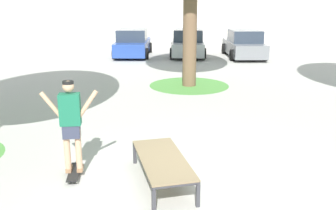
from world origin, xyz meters
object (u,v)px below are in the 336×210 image
at_px(skateboard, 75,172).
at_px(car_grey, 244,45).
at_px(skate_box, 162,161).
at_px(skater, 71,120).
at_px(car_blue, 133,44).
at_px(car_silver, 188,43).

xyz_separation_m(skateboard, car_grey, (4.94, 14.87, 0.61)).
relative_size(skate_box, skater, 1.20).
distance_m(skater, car_grey, 15.68).
xyz_separation_m(skate_box, skater, (-1.63, 0.14, 0.66)).
xyz_separation_m(skater, car_blue, (-1.23, 15.02, -0.38)).
bearing_deg(car_silver, car_blue, -175.75).
relative_size(skateboard, car_blue, 0.19).
xyz_separation_m(skate_box, car_silver, (0.22, 15.39, 0.28)).
bearing_deg(car_grey, car_silver, 173.07).
distance_m(skateboard, car_silver, 15.37).
relative_size(skate_box, car_grey, 0.47).
distance_m(car_blue, car_silver, 3.09).
relative_size(skate_box, car_silver, 0.48).
relative_size(car_blue, car_silver, 1.01).
bearing_deg(skateboard, car_grey, 71.64).
height_order(skate_box, car_silver, car_silver).
bearing_deg(skate_box, car_blue, 100.67).
relative_size(skateboard, skater, 0.49).
bearing_deg(car_grey, skater, -108.37).
height_order(skate_box, car_grey, car_grey).
bearing_deg(car_silver, skateboard, -96.92).
bearing_deg(car_blue, car_grey, -1.35).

